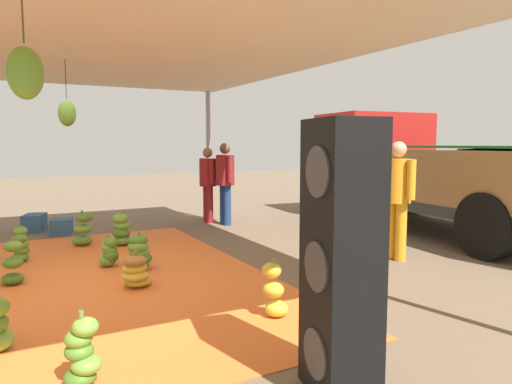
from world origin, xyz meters
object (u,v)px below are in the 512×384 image
banana_bunch_2 (83,230)px  banana_bunch_8 (82,354)px  crate_0 (61,226)px  crate_1 (34,223)px  banana_bunch_7 (109,253)px  banana_bunch_1 (21,245)px  banana_bunch_0 (136,272)px  worker_1 (208,179)px  worker_0 (225,177)px  speaker_stack (341,259)px  banana_bunch_10 (139,254)px  cargo_truck_main (430,170)px  banana_bunch_5 (122,230)px  banana_bunch_4 (274,292)px  banana_bunch_6 (13,265)px  worker_2 (397,191)px

banana_bunch_2 → banana_bunch_8: 4.85m
crate_0 → crate_1: size_ratio=0.90×
banana_bunch_7 → banana_bunch_1: bearing=-128.6°
banana_bunch_0 → worker_1: size_ratio=0.28×
worker_0 → speaker_stack: speaker_stack is taller
worker_1 → speaker_stack: size_ratio=0.87×
banana_bunch_10 → cargo_truck_main: bearing=94.2°
banana_bunch_5 → worker_1: bearing=124.3°
banana_bunch_4 → banana_bunch_10: (-2.34, -0.74, -0.03)m
banana_bunch_7 → banana_bunch_10: 0.48m
banana_bunch_8 → crate_0: bearing=175.6°
banana_bunch_6 → worker_1: size_ratio=0.36×
banana_bunch_4 → crate_0: 5.75m
worker_0 → crate_0: bearing=-99.8°
banana_bunch_10 → worker_1: bearing=143.7°
banana_bunch_4 → banana_bunch_8: 1.92m
banana_bunch_8 → crate_1: bearing=179.7°
cargo_truck_main → worker_2: cargo_truck_main is taller
banana_bunch_5 → banana_bunch_10: size_ratio=1.11×
worker_1 → worker_2: 4.51m
banana_bunch_2 → speaker_stack: bearing=8.6°
banana_bunch_0 → banana_bunch_6: (-0.82, -1.28, 0.06)m
crate_0 → crate_1: 0.70m
banana_bunch_6 → banana_bunch_5: bearing=134.1°
banana_bunch_4 → crate_0: bearing=-166.1°
crate_0 → worker_1: bearing=88.1°
banana_bunch_4 → worker_0: bearing=160.5°
banana_bunch_0 → crate_1: banana_bunch_0 is taller
banana_bunch_1 → crate_1: 2.60m
banana_bunch_6 → cargo_truck_main: 7.60m
banana_bunch_5 → cargo_truck_main: bearing=78.3°
banana_bunch_5 → banana_bunch_8: bearing=-15.6°
banana_bunch_5 → crate_1: bearing=-150.1°
banana_bunch_1 → worker_1: worker_1 is taller
banana_bunch_1 → worker_1: bearing=117.6°
worker_2 → crate_0: bearing=-137.1°
cargo_truck_main → worker_1: (-2.70, -3.72, -0.23)m
banana_bunch_7 → banana_bunch_0: bearing=4.7°
banana_bunch_2 → banana_bunch_4: (4.32, 1.17, -0.00)m
banana_bunch_2 → banana_bunch_5: bearing=62.0°
banana_bunch_6 → speaker_stack: bearing=26.9°
crate_1 → banana_bunch_10: bearing=15.9°
banana_bunch_1 → banana_bunch_4: banana_bunch_4 is taller
banana_bunch_2 → crate_1: (-1.82, -0.65, -0.09)m
worker_0 → speaker_stack: bearing=-18.0°
banana_bunch_5 → worker_2: (2.87, 3.35, 0.75)m
crate_1 → banana_bunch_2: bearing=19.6°
banana_bunch_6 → crate_0: size_ratio=1.23×
banana_bunch_4 → banana_bunch_8: size_ratio=1.07×
crate_1 → worker_1: bearing=79.2°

